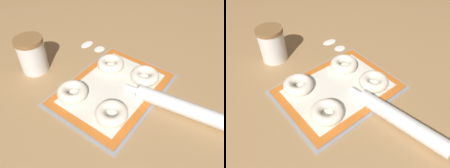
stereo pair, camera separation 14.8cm
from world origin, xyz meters
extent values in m
plane|color=#A87F51|center=(0.00, 0.00, 0.00)|extent=(2.80, 2.80, 0.00)
cube|color=#93969B|center=(0.01, 0.00, 0.00)|extent=(0.45, 0.34, 0.01)
cube|color=orange|center=(0.01, 0.00, 0.01)|extent=(0.43, 0.32, 0.00)
cube|color=silver|center=(0.01, 0.00, 0.01)|extent=(0.37, 0.26, 0.00)
torus|color=silver|center=(-0.11, -0.08, 0.03)|extent=(0.11, 0.11, 0.04)
torus|color=silver|center=(0.12, -0.07, 0.03)|extent=(0.11, 0.11, 0.04)
torus|color=silver|center=(-0.11, 0.10, 0.03)|extent=(0.11, 0.11, 0.04)
torus|color=silver|center=(0.10, 0.08, 0.03)|extent=(0.11, 0.11, 0.04)
cylinder|color=white|center=(-0.08, 0.34, 0.07)|extent=(0.11, 0.11, 0.13)
cylinder|color=olive|center=(-0.08, 0.34, 0.14)|extent=(0.11, 0.11, 0.02)
cylinder|color=silver|center=(0.06, -0.26, 0.03)|extent=(0.10, 0.33, 0.05)
cylinder|color=silver|center=(0.03, -0.07, 0.03)|extent=(0.03, 0.05, 0.02)
ellipsoid|color=white|center=(0.19, 0.29, 0.00)|extent=(0.07, 0.04, 0.00)
ellipsoid|color=white|center=(0.19, 0.21, 0.00)|extent=(0.05, 0.04, 0.00)
camera|label=1|loc=(-0.47, -0.35, 0.60)|focal=35.00mm
camera|label=2|loc=(-0.37, -0.46, 0.60)|focal=35.00mm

